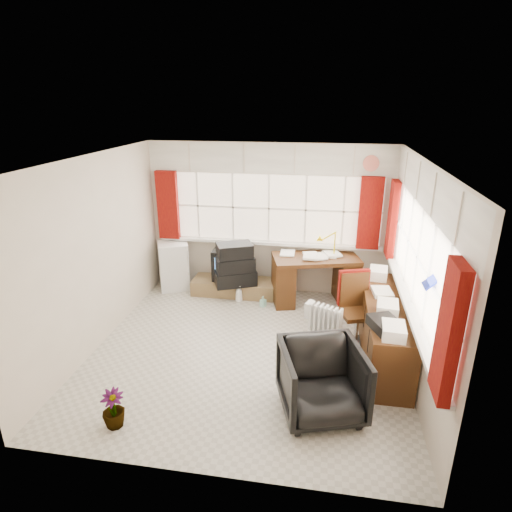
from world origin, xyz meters
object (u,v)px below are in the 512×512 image
(tv_bench, at_px, (234,287))
(mini_fridge, at_px, (174,265))
(desk_lamp, at_px, (335,239))
(radiator, at_px, (325,333))
(crt_tv, at_px, (232,263))
(credenza, at_px, (384,329))
(task_chair, at_px, (355,306))
(desk, at_px, (315,277))
(office_chair, at_px, (322,381))

(tv_bench, bearing_deg, mini_fridge, 175.77)
(desk_lamp, relative_size, tv_bench, 0.30)
(mini_fridge, bearing_deg, tv_bench, -4.23)
(radiator, height_order, crt_tv, crt_tv)
(credenza, distance_m, crt_tv, 2.85)
(task_chair, relative_size, tv_bench, 0.73)
(desk, bearing_deg, mini_fridge, 176.63)
(task_chair, xyz_separation_m, radiator, (-0.38, -0.27, -0.28))
(tv_bench, distance_m, mini_fridge, 1.12)
(desk_lamp, xyz_separation_m, crt_tv, (-1.70, 0.08, -0.55))
(radiator, distance_m, mini_fridge, 3.08)
(desk, xyz_separation_m, task_chair, (0.56, -1.19, 0.11))
(tv_bench, bearing_deg, desk, -2.69)
(crt_tv, bearing_deg, desk_lamp, -2.76)
(desk_lamp, height_order, task_chair, desk_lamp)
(credenza, bearing_deg, mini_fridge, 154.54)
(desk, distance_m, crt_tv, 1.43)
(desk, distance_m, task_chair, 1.32)
(office_chair, relative_size, mini_fridge, 1.02)
(desk_lamp, xyz_separation_m, radiator, (-0.09, -1.55, -0.80))
(radiator, bearing_deg, office_chair, -90.86)
(office_chair, xyz_separation_m, crt_tv, (-1.58, 2.83, 0.13))
(credenza, bearing_deg, radiator, -179.41)
(radiator, xyz_separation_m, tv_bench, (-1.54, 1.53, -0.14))
(desk_lamp, distance_m, mini_fridge, 2.79)
(desk_lamp, distance_m, task_chair, 1.41)
(radiator, relative_size, credenza, 0.32)
(office_chair, relative_size, radiator, 1.30)
(credenza, xyz_separation_m, tv_bench, (-2.28, 1.52, -0.27))
(desk_lamp, height_order, mini_fridge, desk_lamp)
(desk_lamp, xyz_separation_m, tv_bench, (-1.64, -0.02, -0.94))
(task_chair, bearing_deg, office_chair, -105.07)
(radiator, bearing_deg, desk_lamp, 86.54)
(credenza, bearing_deg, tv_bench, 146.30)
(mini_fridge, bearing_deg, radiator, -31.50)
(desk_lamp, relative_size, credenza, 0.21)
(task_chair, bearing_deg, desk_lamp, 102.48)
(task_chair, relative_size, credenza, 0.51)
(radiator, bearing_deg, tv_bench, 135.28)
(mini_fridge, bearing_deg, desk, -3.37)
(desk_lamp, distance_m, office_chair, 2.83)
(office_chair, relative_size, crt_tv, 1.45)
(desk, xyz_separation_m, desk_lamp, (0.28, 0.09, 0.63))
(desk, height_order, desk_lamp, desk_lamp)
(desk, bearing_deg, task_chair, -64.77)
(desk, height_order, office_chair, desk)
(desk, relative_size, tv_bench, 1.05)
(credenza, distance_m, tv_bench, 2.75)
(credenza, bearing_deg, desk, 122.32)
(desk_lamp, xyz_separation_m, mini_fridge, (-2.72, 0.06, -0.65))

